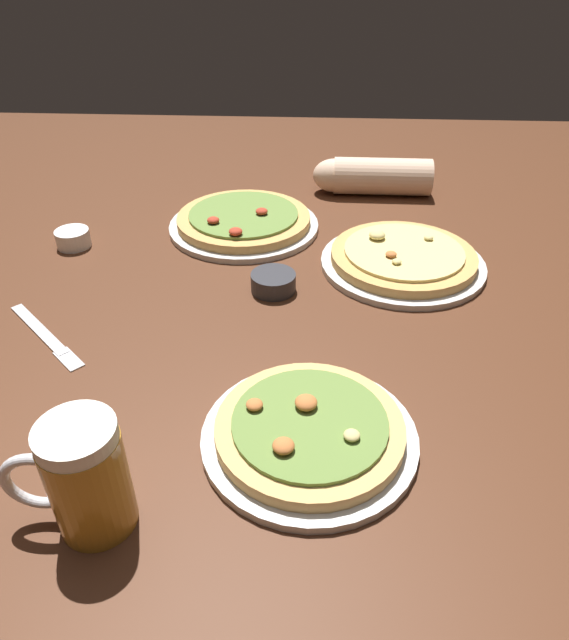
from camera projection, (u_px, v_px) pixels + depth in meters
ground_plane at (284, 338)px, 0.93m from camera, size 2.40×2.40×0.03m
pizza_plate_near at (309, 431)px, 0.72m from camera, size 0.27×0.27×0.05m
pizza_plate_far at (403, 259)px, 1.08m from camera, size 0.31×0.31×0.05m
pizza_plate_side at (244, 221)px, 1.22m from camera, size 0.32×0.32×0.05m
beer_mug_dark at (84, 478)px, 0.59m from camera, size 0.14×0.08×0.14m
ramekin_sauce at (273, 282)px, 1.01m from camera, size 0.08×0.08×0.03m
ramekin_butter at (73, 238)px, 1.15m from camera, size 0.07×0.07×0.03m
knife_right at (45, 335)px, 0.91m from camera, size 0.18×0.17×0.01m
diner_arm at (369, 176)px, 1.36m from camera, size 0.28×0.09×0.09m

